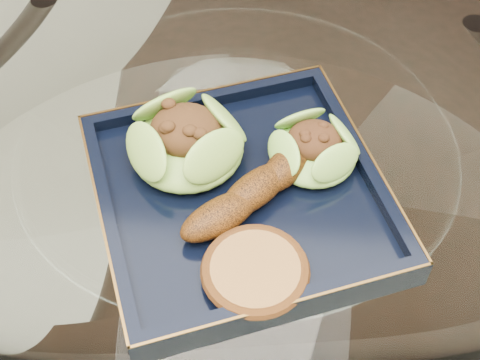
{
  "coord_description": "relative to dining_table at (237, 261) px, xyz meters",
  "views": [
    {
      "loc": [
        0.04,
        -0.43,
        1.29
      ],
      "look_at": [
        0.01,
        -0.04,
        0.8
      ],
      "focal_mm": 50.0,
      "sensor_mm": 36.0,
      "label": 1
    }
  ],
  "objects": [
    {
      "name": "dining_table",
      "position": [
        0.0,
        0.0,
        0.0
      ],
      "size": [
        1.13,
        1.13,
        0.77
      ],
      "color": "white",
      "rests_on": "ground"
    },
    {
      "name": "dining_chair",
      "position": [
        0.12,
        0.48,
        -0.03
      ],
      "size": [
        0.49,
        0.49,
        1.02
      ],
      "rotation": [
        0.0,
        0.0,
        -0.11
      ],
      "color": "black",
      "rests_on": "ground"
    },
    {
      "name": "navy_plate",
      "position": [
        0.01,
        -0.04,
        0.17
      ],
      "size": [
        0.35,
        0.35,
        0.02
      ],
      "primitive_type": "cube",
      "rotation": [
        0.0,
        0.0,
        0.39
      ],
      "color": "black",
      "rests_on": "dining_table"
    },
    {
      "name": "lettuce_wrap_left",
      "position": [
        -0.05,
        0.0,
        0.2
      ],
      "size": [
        0.14,
        0.14,
        0.04
      ],
      "primitive_type": "ellipsoid",
      "rotation": [
        0.0,
        0.0,
        0.29
      ],
      "color": "#669D2D",
      "rests_on": "navy_plate"
    },
    {
      "name": "lettuce_wrap_right",
      "position": [
        0.08,
        0.01,
        0.2
      ],
      "size": [
        0.1,
        0.1,
        0.03
      ],
      "primitive_type": "ellipsoid",
      "rotation": [
        0.0,
        0.0,
        0.13
      ],
      "color": "#679D2D",
      "rests_on": "navy_plate"
    },
    {
      "name": "roasted_plantain",
      "position": [
        0.02,
        -0.04,
        0.2
      ],
      "size": [
        0.14,
        0.15,
        0.03
      ],
      "primitive_type": "ellipsoid",
      "rotation": [
        0.0,
        0.0,
        0.84
      ],
      "color": "#5F2F0A",
      "rests_on": "navy_plate"
    },
    {
      "name": "crumb_patty",
      "position": [
        0.03,
        -0.13,
        0.19
      ],
      "size": [
        0.11,
        0.11,
        0.02
      ],
      "primitive_type": "cylinder",
      "rotation": [
        0.0,
        0.0,
        0.36
      ],
      "color": "#A26B36",
      "rests_on": "navy_plate"
    }
  ]
}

